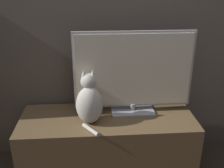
# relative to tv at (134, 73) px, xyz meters

# --- Properties ---
(wall_back) EXTENTS (4.80, 0.05, 2.60)m
(wall_back) POSITION_rel_tv_xyz_m (-0.21, 0.22, 0.48)
(wall_back) COLOR #60564C
(wall_back) RESTS_ON ground_plane
(tv_stand) EXTENTS (1.36, 0.52, 0.49)m
(tv_stand) POSITION_rel_tv_xyz_m (-0.21, -0.08, -0.57)
(tv_stand) COLOR brown
(tv_stand) RESTS_ON ground_plane
(tv) EXTENTS (0.92, 0.20, 0.65)m
(tv) POSITION_rel_tv_xyz_m (0.00, 0.00, 0.00)
(tv) COLOR #B7B7BC
(tv) RESTS_ON tv_stand
(cat) EXTENTS (0.20, 0.30, 0.41)m
(cat) POSITION_rel_tv_xyz_m (-0.34, -0.14, -0.16)
(cat) COLOR silver
(cat) RESTS_ON tv_stand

